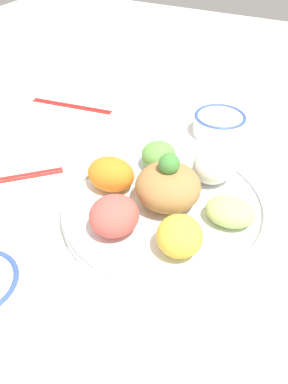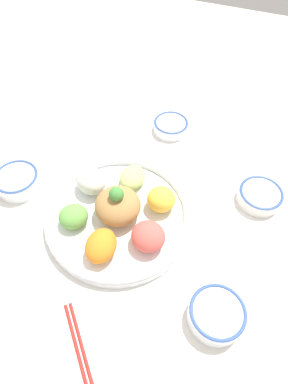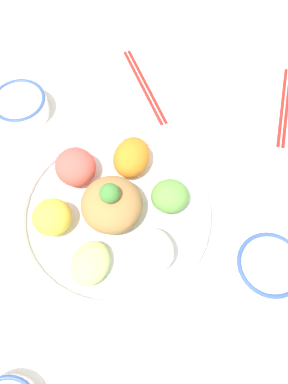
% 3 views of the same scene
% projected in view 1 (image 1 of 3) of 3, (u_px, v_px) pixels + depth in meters
% --- Properties ---
extents(ground_plane, '(2.40, 2.40, 0.00)m').
position_uv_depth(ground_plane, '(173.00, 221.00, 0.61)').
color(ground_plane, white).
extents(salad_platter, '(0.35, 0.35, 0.12)m').
position_uv_depth(salad_platter, '(166.00, 199.00, 0.61)').
color(salad_platter, white).
rests_on(salad_platter, ground_plane).
extents(sauce_bowl_dark, '(0.11, 0.11, 0.04)m').
position_uv_depth(sauce_bowl_dark, '(219.00, 123.00, 0.81)').
color(sauce_bowl_dark, white).
rests_on(sauce_bowl_dark, ground_plane).
extents(chopsticks_pair_near, '(0.05, 0.21, 0.01)m').
position_uv_depth(chopsticks_pair_near, '(71.00, 105.00, 0.92)').
color(chopsticks_pair_near, red).
rests_on(chopsticks_pair_near, ground_plane).
extents(chopsticks_pair_far, '(0.16, 0.17, 0.01)m').
position_uv_depth(chopsticks_pair_far, '(3.00, 179.00, 0.69)').
color(chopsticks_pair_far, red).
rests_on(chopsticks_pair_far, ground_plane).
extents(serving_spoon_main, '(0.12, 0.08, 0.01)m').
position_uv_depth(serving_spoon_main, '(156.00, 107.00, 0.91)').
color(serving_spoon_main, beige).
rests_on(serving_spoon_main, ground_plane).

